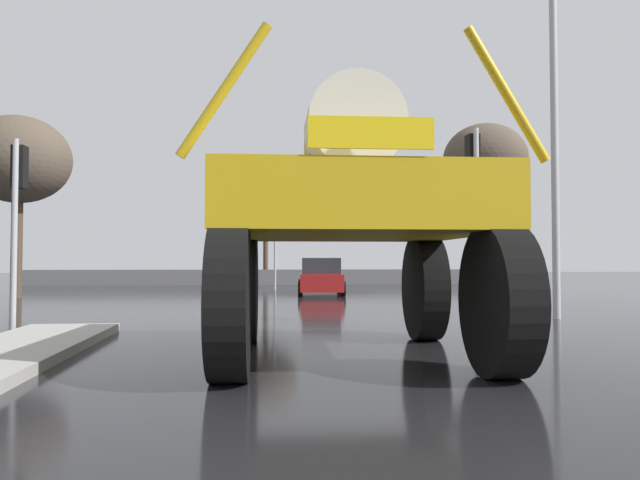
{
  "coord_description": "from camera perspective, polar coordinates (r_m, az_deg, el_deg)",
  "views": [
    {
      "loc": [
        -0.38,
        -1.21,
        1.37
      ],
      "look_at": [
        1.04,
        11.04,
        1.8
      ],
      "focal_mm": 35.03,
      "sensor_mm": 36.0,
      "label": 1
    }
  ],
  "objects": [
    {
      "name": "bare_tree_left",
      "position": [
        26.68,
        -25.86,
        6.55
      ],
      "size": [
        3.93,
        3.93,
        6.95
      ],
      "color": "#473828",
      "rests_on": "ground"
    },
    {
      "name": "bare_tree_far_center",
      "position": [
        38.91,
        -4.97,
        4.54
      ],
      "size": [
        4.06,
        4.06,
        7.54
      ],
      "color": "#473828",
      "rests_on": "ground"
    },
    {
      "name": "traffic_signal_far_left",
      "position": [
        30.97,
        -4.13,
        0.38
      ],
      "size": [
        0.24,
        0.55,
        3.63
      ],
      "color": "#A8AAAF",
      "rests_on": "ground"
    },
    {
      "name": "streetlight_near_right",
      "position": [
        16.55,
        21.02,
        11.24
      ],
      "size": [
        1.98,
        0.24,
        9.3
      ],
      "color": "#A8AAAF",
      "rests_on": "ground"
    },
    {
      "name": "sedan_ahead",
      "position": [
        26.04,
        0.08,
        -3.44
      ],
      "size": [
        2.16,
        4.23,
        1.52
      ],
      "rotation": [
        0.0,
        0.0,
        1.48
      ],
      "color": "maroon",
      "rests_on": "ground"
    },
    {
      "name": "traffic_signal_near_right",
      "position": [
        13.77,
        13.87,
        5.13
      ],
      "size": [
        0.24,
        0.54,
        4.2
      ],
      "color": "#A8AAAF",
      "rests_on": "ground"
    },
    {
      "name": "bare_tree_right",
      "position": [
        26.73,
        14.87,
        7.0
      ],
      "size": [
        3.43,
        3.43,
        7.05
      ],
      "color": "#473828",
      "rests_on": "ground"
    },
    {
      "name": "traffic_signal_near_left",
      "position": [
        13.64,
        -25.86,
        3.99
      ],
      "size": [
        0.24,
        0.54,
        3.76
      ],
      "color": "#A8AAAF",
      "rests_on": "ground"
    },
    {
      "name": "ground_plane",
      "position": [
        19.26,
        -5.48,
        -6.06
      ],
      "size": [
        120.0,
        120.0,
        0.0
      ],
      "primitive_type": "plane",
      "color": "black"
    },
    {
      "name": "oversize_sprayer",
      "position": [
        9.07,
        2.57,
        1.9
      ],
      "size": [
        4.35,
        5.58,
        4.14
      ],
      "rotation": [
        0.0,
        0.0,
        1.53
      ],
      "color": "black",
      "rests_on": "ground"
    },
    {
      "name": "roadside_barrier",
      "position": [
        37.16,
        -6.01,
        -3.4
      ],
      "size": [
        26.95,
        0.24,
        0.9
      ],
      "primitive_type": "cube",
      "color": "#59595B",
      "rests_on": "ground"
    }
  ]
}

